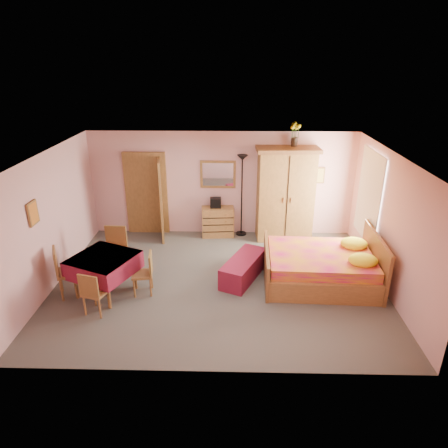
{
  "coord_description": "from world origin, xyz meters",
  "views": [
    {
      "loc": [
        0.28,
        -7.0,
        4.23
      ],
      "look_at": [
        0.1,
        0.3,
        1.15
      ],
      "focal_mm": 32.0,
      "sensor_mm": 36.0,
      "label": 1
    }
  ],
  "objects_px": {
    "wardrobe": "(285,194)",
    "chair_south": "(96,292)",
    "sunflower_vase": "(295,134)",
    "dining_table": "(105,275)",
    "floor_lamp": "(242,196)",
    "chest_of_drawers": "(218,222)",
    "wall_mirror": "(218,174)",
    "bed": "(320,258)",
    "chair_west": "(69,271)",
    "chair_east": "(142,274)",
    "stereo": "(216,203)",
    "chair_north": "(114,252)",
    "bench": "(243,268)"
  },
  "relations": [
    {
      "from": "chest_of_drawers",
      "to": "chair_south",
      "type": "xyz_separation_m",
      "value": [
        -2.01,
        -3.36,
        0.04
      ]
    },
    {
      "from": "chair_north",
      "to": "chair_west",
      "type": "relative_size",
      "value": 1.0
    },
    {
      "from": "chest_of_drawers",
      "to": "bench",
      "type": "distance_m",
      "value": 2.19
    },
    {
      "from": "bench",
      "to": "chair_east",
      "type": "distance_m",
      "value": 2.04
    },
    {
      "from": "chest_of_drawers",
      "to": "chair_north",
      "type": "distance_m",
      "value": 2.85
    },
    {
      "from": "wall_mirror",
      "to": "chair_south",
      "type": "relative_size",
      "value": 1.05
    },
    {
      "from": "wall_mirror",
      "to": "chair_north",
      "type": "distance_m",
      "value": 3.18
    },
    {
      "from": "sunflower_vase",
      "to": "chair_east",
      "type": "height_order",
      "value": "sunflower_vase"
    },
    {
      "from": "sunflower_vase",
      "to": "dining_table",
      "type": "bearing_deg",
      "value": -144.04
    },
    {
      "from": "chest_of_drawers",
      "to": "bed",
      "type": "bearing_deg",
      "value": -50.32
    },
    {
      "from": "floor_lamp",
      "to": "chair_east",
      "type": "xyz_separation_m",
      "value": [
        -1.92,
        -2.8,
        -0.62
      ]
    },
    {
      "from": "wardrobe",
      "to": "chair_west",
      "type": "relative_size",
      "value": 2.31
    },
    {
      "from": "stereo",
      "to": "chair_west",
      "type": "relative_size",
      "value": 0.27
    },
    {
      "from": "bed",
      "to": "chair_north",
      "type": "bearing_deg",
      "value": 179.17
    },
    {
      "from": "wall_mirror",
      "to": "chest_of_drawers",
      "type": "bearing_deg",
      "value": -89.71
    },
    {
      "from": "wall_mirror",
      "to": "stereo",
      "type": "distance_m",
      "value": 0.7
    },
    {
      "from": "floor_lamp",
      "to": "stereo",
      "type": "bearing_deg",
      "value": -174.84
    },
    {
      "from": "wardrobe",
      "to": "bed",
      "type": "height_order",
      "value": "wardrobe"
    },
    {
      "from": "stereo",
      "to": "dining_table",
      "type": "height_order",
      "value": "stereo"
    },
    {
      "from": "chair_south",
      "to": "chair_east",
      "type": "relative_size",
      "value": 1.0
    },
    {
      "from": "wall_mirror",
      "to": "bench",
      "type": "bearing_deg",
      "value": -75.05
    },
    {
      "from": "dining_table",
      "to": "chair_west",
      "type": "height_order",
      "value": "chair_west"
    },
    {
      "from": "wardrobe",
      "to": "dining_table",
      "type": "bearing_deg",
      "value": -147.1
    },
    {
      "from": "stereo",
      "to": "bench",
      "type": "xyz_separation_m",
      "value": [
        0.66,
        -2.14,
        -0.65
      ]
    },
    {
      "from": "bench",
      "to": "chair_east",
      "type": "bearing_deg",
      "value": -162.74
    },
    {
      "from": "chest_of_drawers",
      "to": "dining_table",
      "type": "xyz_separation_m",
      "value": [
        -2.04,
        -2.73,
        0.01
      ]
    },
    {
      "from": "sunflower_vase",
      "to": "wardrobe",
      "type": "bearing_deg",
      "value": -142.03
    },
    {
      "from": "bed",
      "to": "chair_west",
      "type": "relative_size",
      "value": 2.25
    },
    {
      "from": "floor_lamp",
      "to": "dining_table",
      "type": "xyz_separation_m",
      "value": [
        -2.63,
        -2.82,
        -0.64
      ]
    },
    {
      "from": "dining_table",
      "to": "bench",
      "type": "bearing_deg",
      "value": 13.22
    },
    {
      "from": "sunflower_vase",
      "to": "bed",
      "type": "distance_m",
      "value": 3.05
    },
    {
      "from": "wardrobe",
      "to": "chair_north",
      "type": "xyz_separation_m",
      "value": [
        -3.71,
        -1.89,
        -0.65
      ]
    },
    {
      "from": "chest_of_drawers",
      "to": "wall_mirror",
      "type": "distance_m",
      "value": 1.19
    },
    {
      "from": "wall_mirror",
      "to": "bed",
      "type": "height_order",
      "value": "wall_mirror"
    },
    {
      "from": "stereo",
      "to": "sunflower_vase",
      "type": "relative_size",
      "value": 0.48
    },
    {
      "from": "chest_of_drawers",
      "to": "sunflower_vase",
      "type": "relative_size",
      "value": 1.44
    },
    {
      "from": "wall_mirror",
      "to": "sunflower_vase",
      "type": "distance_m",
      "value": 2.06
    },
    {
      "from": "stereo",
      "to": "chair_north",
      "type": "relative_size",
      "value": 0.27
    },
    {
      "from": "bed",
      "to": "chair_east",
      "type": "bearing_deg",
      "value": -169.14
    },
    {
      "from": "stereo",
      "to": "chair_east",
      "type": "distance_m",
      "value": 3.06
    },
    {
      "from": "bed",
      "to": "chair_south",
      "type": "xyz_separation_m",
      "value": [
        -4.14,
        -1.17,
        -0.1
      ]
    },
    {
      "from": "dining_table",
      "to": "chair_north",
      "type": "height_order",
      "value": "chair_north"
    },
    {
      "from": "bed",
      "to": "chair_west",
      "type": "xyz_separation_m",
      "value": [
        -4.82,
        -0.61,
        -0.02
      ]
    },
    {
      "from": "bed",
      "to": "chair_north",
      "type": "height_order",
      "value": "bed"
    },
    {
      "from": "bed",
      "to": "chair_west",
      "type": "distance_m",
      "value": 4.85
    },
    {
      "from": "wardrobe",
      "to": "sunflower_vase",
      "type": "bearing_deg",
      "value": 35.0
    },
    {
      "from": "wardrobe",
      "to": "chair_south",
      "type": "bearing_deg",
      "value": -140.95
    },
    {
      "from": "bench",
      "to": "dining_table",
      "type": "relative_size",
      "value": 1.26
    },
    {
      "from": "chest_of_drawers",
      "to": "wall_mirror",
      "type": "xyz_separation_m",
      "value": [
        0.0,
        0.21,
        1.17
      ]
    },
    {
      "from": "stereo",
      "to": "chair_south",
      "type": "height_order",
      "value": "stereo"
    }
  ]
}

